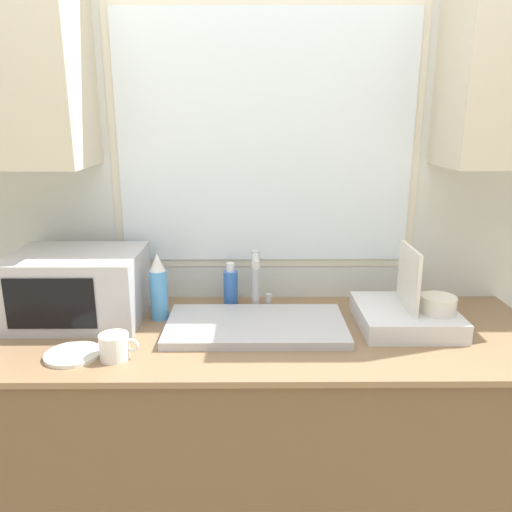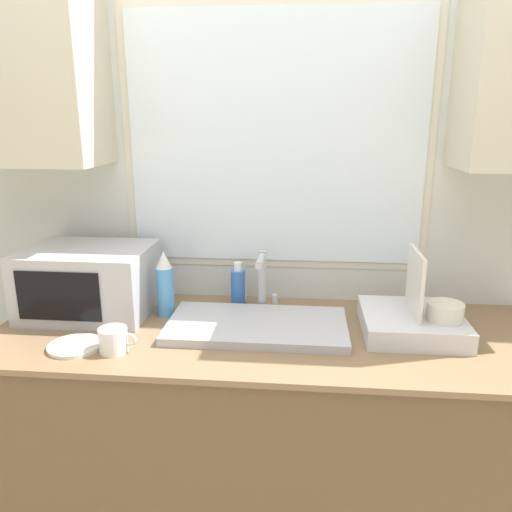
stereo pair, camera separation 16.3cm
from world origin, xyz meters
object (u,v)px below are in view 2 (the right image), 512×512
faucet (263,277)px  dish_rack (415,319)px  spray_bottle (165,285)px  soap_bottle (238,287)px  microwave (89,281)px  mug_near_sink (114,340)px

faucet → dish_rack: 0.57m
dish_rack → faucet: bearing=164.0°
faucet → spray_bottle: spray_bottle is taller
faucet → soap_bottle: faucet is taller
faucet → soap_bottle: 0.13m
dish_rack → soap_bottle: size_ratio=1.92×
faucet → microwave: size_ratio=0.51×
dish_rack → mug_near_sink: 1.01m
spray_bottle → soap_bottle: bearing=25.9°
microwave → soap_bottle: microwave is taller
faucet → soap_bottle: (-0.10, 0.05, -0.06)m
microwave → spray_bottle: size_ratio=1.84×
faucet → soap_bottle: size_ratio=1.32×
microwave → mug_near_sink: 0.39m
microwave → soap_bottle: (0.55, 0.12, -0.05)m
dish_rack → soap_bottle: dish_rack is taller
faucet → spray_bottle: 0.37m
soap_bottle → spray_bottle: bearing=-154.1°
spray_bottle → soap_bottle: 0.29m
dish_rack → soap_bottle: (-0.64, 0.20, 0.03)m
microwave → soap_bottle: 0.56m
faucet → microwave: 0.66m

